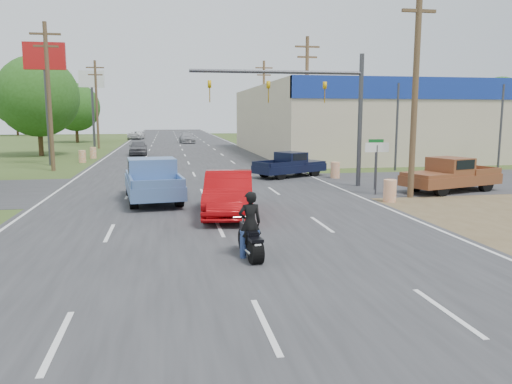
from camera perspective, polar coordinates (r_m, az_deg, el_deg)
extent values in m
plane|color=#36471C|center=(9.41, 1.07, -15.10)|extent=(200.00, 200.00, 0.00)
cube|color=#2D2D30|center=(48.62, -8.13, 4.17)|extent=(15.00, 180.00, 0.02)
cube|color=#2D2D30|center=(26.77, -6.42, 0.53)|extent=(120.00, 10.00, 0.02)
cube|color=brown|center=(22.70, 24.03, -1.66)|extent=(8.00, 18.00, 0.01)
cube|color=#B7A88C|center=(59.00, 24.91, 7.44)|extent=(50.00, 28.00, 6.60)
cylinder|color=#4C3823|center=(24.21, 17.74, 11.16)|extent=(0.28, 0.28, 10.00)
cube|color=#4C3823|center=(24.62, 18.13, 19.08)|extent=(1.60, 0.14, 0.14)
cylinder|color=#4C3823|center=(41.02, 5.80, 10.36)|extent=(0.28, 0.28, 10.00)
cube|color=#4C3823|center=(41.35, 5.89, 16.19)|extent=(2.00, 0.14, 0.14)
cube|color=#4C3823|center=(41.26, 5.87, 15.09)|extent=(1.60, 0.14, 0.14)
cylinder|color=#4C3823|center=(58.53, 0.91, 9.91)|extent=(0.28, 0.28, 10.00)
cube|color=#4C3823|center=(58.77, 0.92, 14.00)|extent=(2.00, 0.14, 0.14)
cube|color=#4C3823|center=(58.70, 0.91, 13.23)|extent=(1.60, 0.14, 0.14)
cylinder|color=#4C3823|center=(37.29, -22.57, 9.92)|extent=(0.28, 0.28, 10.00)
cube|color=#4C3823|center=(37.66, -22.96, 16.31)|extent=(2.00, 0.14, 0.14)
cube|color=#4C3823|center=(37.56, -22.89, 15.10)|extent=(1.60, 0.14, 0.14)
cylinder|color=#4C3823|center=(60.96, -17.74, 9.45)|extent=(0.28, 0.28, 10.00)
cube|color=#4C3823|center=(61.19, -17.92, 13.38)|extent=(2.00, 0.14, 0.14)
cube|color=#4C3823|center=(61.12, -17.89, 12.64)|extent=(1.60, 0.14, 0.14)
cylinder|color=#422D19|center=(51.86, -23.40, 5.61)|extent=(0.44, 0.44, 3.24)
sphere|color=#234C15|center=(51.84, -23.67, 9.98)|extent=(7.56, 7.56, 7.56)
cylinder|color=#422D19|center=(75.53, -19.79, 6.43)|extent=(0.44, 0.44, 2.88)
sphere|color=#234C15|center=(75.50, -19.93, 9.10)|extent=(6.72, 6.72, 6.72)
cylinder|color=#422D19|center=(96.80, 25.91, 6.68)|extent=(0.44, 0.44, 3.60)
sphere|color=#234C15|center=(96.81, 26.09, 9.28)|extent=(8.40, 8.40, 8.40)
cylinder|color=#422D19|center=(108.21, 6.97, 7.56)|extent=(0.44, 0.44, 3.42)
sphere|color=#234C15|center=(108.21, 7.01, 9.78)|extent=(7.98, 7.98, 7.98)
cylinder|color=#422D19|center=(107.27, -25.62, 6.86)|extent=(0.44, 0.44, 3.78)
sphere|color=#234C15|center=(107.29, -25.79, 9.33)|extent=(8.82, 8.82, 8.82)
cylinder|color=orange|center=(22.86, 15.05, 0.13)|extent=(0.56, 0.56, 1.00)
cylinder|color=orange|center=(30.83, 9.04, 2.48)|extent=(0.56, 0.56, 1.00)
cylinder|color=orange|center=(43.12, -19.24, 3.86)|extent=(0.56, 0.56, 1.00)
cylinder|color=orange|center=(47.02, -18.12, 4.28)|extent=(0.56, 0.56, 1.00)
cylinder|color=#3F3F44|center=(41.40, -22.72, 9.03)|extent=(0.30, 0.30, 9.00)
cube|color=#B21414|center=(41.63, -23.02, 14.12)|extent=(3.00, 0.35, 2.00)
cylinder|color=#3F3F44|center=(65.05, -18.14, 8.92)|extent=(0.30, 0.30, 9.00)
cube|color=white|center=(65.19, -18.30, 12.17)|extent=(3.00, 0.35, 2.00)
cylinder|color=#3F3F44|center=(24.66, 13.57, 2.43)|extent=(0.08, 0.08, 2.40)
cube|color=white|center=(24.57, 13.67, 4.98)|extent=(1.20, 0.05, 0.45)
cylinder|color=#3F3F44|center=(26.27, 13.47, 2.81)|extent=(0.08, 0.08, 2.40)
cube|color=#0C591E|center=(26.17, 13.57, 5.64)|extent=(0.80, 0.04, 0.22)
cylinder|color=#3F3F44|center=(27.41, 11.80, 7.92)|extent=(0.24, 0.24, 7.00)
cylinder|color=#3F3F44|center=(26.16, 2.53, 13.54)|extent=(9.00, 0.18, 0.18)
imported|color=gold|center=(26.78, 7.87, 12.39)|extent=(0.18, 0.40, 1.10)
imported|color=gold|center=(26.03, 1.42, 12.58)|extent=(0.18, 0.40, 1.10)
imported|color=gold|center=(25.60, -5.34, 12.61)|extent=(0.18, 0.40, 1.10)
imported|color=#9D070A|center=(19.08, -3.16, -0.21)|extent=(2.47, 5.29, 1.68)
cylinder|color=black|center=(12.95, -0.03, -6.89)|extent=(0.37, 0.65, 0.63)
cylinder|color=black|center=(14.24, -1.55, -5.45)|extent=(0.18, 0.63, 0.63)
cube|color=black|center=(13.55, -0.86, -4.99)|extent=(0.32, 1.15, 0.28)
cube|color=black|center=(13.73, -1.12, -3.99)|extent=(0.30, 0.54, 0.21)
cube|color=black|center=(13.25, -0.54, -4.63)|extent=(0.34, 0.55, 0.09)
cylinder|color=white|center=(13.95, -1.42, -2.87)|extent=(0.62, 0.11, 0.05)
cube|color=white|center=(12.71, 0.23, -6.23)|extent=(0.17, 0.04, 0.11)
imported|color=black|center=(13.35, -0.70, -3.99)|extent=(0.67, 0.47, 1.72)
cylinder|color=black|center=(24.47, -14.23, 0.58)|extent=(0.43, 0.92, 0.89)
cylinder|color=black|center=(24.62, -9.90, 0.76)|extent=(0.43, 0.92, 0.89)
cylinder|color=black|center=(21.05, -13.82, -0.70)|extent=(0.43, 0.92, 0.89)
cylinder|color=black|center=(21.22, -8.79, -0.48)|extent=(0.43, 0.92, 0.89)
cube|color=#4F72AB|center=(22.78, -11.72, 0.69)|extent=(2.86, 5.98, 0.58)
cube|color=#4F72AB|center=(24.45, -12.10, 2.09)|extent=(2.34, 2.42, 0.20)
cube|color=#4F72AB|center=(22.81, -11.81, 2.61)|extent=(2.22, 1.95, 0.94)
cube|color=black|center=(22.79, -11.82, 3.03)|extent=(2.23, 1.61, 0.50)
cube|color=#4F72AB|center=(19.93, -11.05, 0.87)|extent=(2.04, 0.32, 0.33)
cylinder|color=black|center=(32.69, 4.84, 2.66)|extent=(0.76, 0.57, 0.72)
cylinder|color=black|center=(31.59, 6.69, 2.42)|extent=(0.76, 0.57, 0.72)
cylinder|color=black|center=(30.87, 0.97, 2.33)|extent=(0.76, 0.57, 0.72)
cylinder|color=black|center=(29.71, 2.79, 2.07)|extent=(0.76, 0.57, 0.72)
cube|color=black|center=(31.17, 3.87, 2.74)|extent=(4.99, 3.76, 0.47)
cube|color=black|center=(32.09, 5.76, 3.42)|extent=(2.37, 2.34, 0.16)
cube|color=black|center=(31.18, 4.01, 3.87)|extent=(2.01, 2.12, 0.77)
cube|color=black|center=(31.17, 4.01, 4.12)|extent=(1.78, 2.02, 0.41)
cube|color=black|center=(29.68, 0.54, 3.16)|extent=(0.83, 1.51, 0.27)
cylinder|color=black|center=(25.23, 20.43, 0.43)|extent=(0.85, 0.53, 0.80)
cylinder|color=black|center=(26.37, 17.73, 0.91)|extent=(0.85, 0.53, 0.80)
cylinder|color=black|center=(27.62, 24.79, 0.85)|extent=(0.85, 0.53, 0.80)
cylinder|color=black|center=(28.67, 22.14, 1.27)|extent=(0.85, 0.53, 0.80)
cube|color=brown|center=(26.92, 21.37, 1.34)|extent=(5.57, 3.47, 0.52)
cube|color=brown|center=(25.73, 19.11, 1.89)|extent=(2.46, 2.41, 0.18)
cube|color=brown|center=(26.77, 21.30, 2.78)|extent=(2.04, 2.23, 0.85)
cube|color=black|center=(26.75, 21.32, 3.10)|extent=(1.76, 2.17, 0.45)
cube|color=brown|center=(28.84, 24.76, 2.40)|extent=(0.63, 1.78, 0.30)
imported|color=#555559|center=(49.75, -13.32, 4.94)|extent=(1.85, 4.26, 1.43)
imported|color=#A0A0A4|center=(70.82, -7.88, 6.16)|extent=(2.28, 5.04, 1.43)
imported|color=silver|center=(82.91, -13.53, 6.33)|extent=(2.72, 5.02, 1.34)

